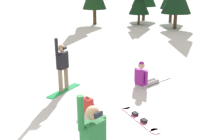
% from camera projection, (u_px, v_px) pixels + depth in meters
% --- Properties ---
extents(snowboarder_midground, '(0.56, 1.61, 1.97)m').
position_uv_depth(snowboarder_midground, '(63.00, 66.00, 9.71)').
color(snowboarder_midground, '#19B259').
rests_on(snowboarder_midground, ground_plane).
extents(snowboarder_background, '(1.21, 1.74, 1.00)m').
position_uv_depth(snowboarder_background, '(144.00, 77.00, 10.35)').
color(snowboarder_background, '#B7B7BC').
rests_on(snowboarder_background, ground_plane).
extents(loose_snowboard_far_spare, '(1.53, 1.49, 0.09)m').
position_uv_depth(loose_snowboard_far_spare, '(139.00, 118.00, 7.95)').
color(loose_snowboard_far_spare, pink).
rests_on(loose_snowboard_far_spare, ground_plane).
extents(backpack_red, '(0.38, 0.36, 0.47)m').
position_uv_depth(backpack_red, '(88.00, 105.00, 8.33)').
color(backpack_red, red).
rests_on(backpack_red, ground_plane).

